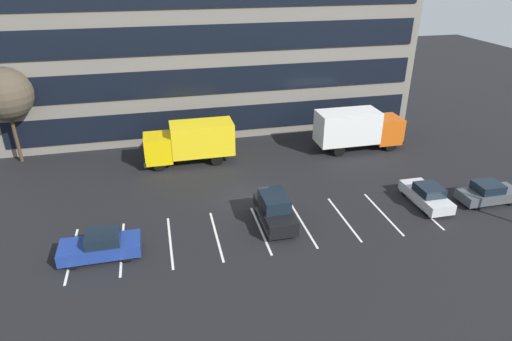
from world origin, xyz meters
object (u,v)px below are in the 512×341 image
(box_truck_orange, at_px, (357,128))
(bare_tree, at_px, (5,94))
(box_truck_yellow_all, at_px, (191,141))
(suv_black, at_px, (275,210))
(sedan_silver, at_px, (427,195))
(sedan_charcoal, at_px, (488,193))
(sedan_navy, at_px, (101,246))

(box_truck_orange, distance_m, bare_tree, 28.78)
(box_truck_yellow_all, height_order, suv_black, box_truck_yellow_all)
(box_truck_orange, height_order, sedan_silver, box_truck_orange)
(sedan_charcoal, relative_size, sedan_silver, 1.00)
(sedan_silver, bearing_deg, sedan_navy, -177.26)
(sedan_charcoal, bearing_deg, suv_black, 176.73)
(box_truck_orange, bearing_deg, bare_tree, 171.87)
(sedan_silver, bearing_deg, box_truck_yellow_all, 144.80)
(suv_black, xyz_separation_m, bare_tree, (-18.06, 13.93, 4.80))
(sedan_silver, height_order, bare_tree, bare_tree)
(bare_tree, bearing_deg, box_truck_yellow_all, -14.20)
(box_truck_orange, distance_m, sedan_silver, 10.13)
(box_truck_yellow_all, distance_m, bare_tree, 14.80)
(sedan_silver, bearing_deg, bare_tree, 153.98)
(sedan_charcoal, bearing_deg, sedan_silver, 170.51)
(box_truck_yellow_all, relative_size, bare_tree, 0.93)
(box_truck_yellow_all, height_order, bare_tree, bare_tree)
(sedan_charcoal, relative_size, suv_black, 0.96)
(box_truck_yellow_all, relative_size, sedan_charcoal, 1.75)
(box_truck_yellow_all, height_order, sedan_charcoal, box_truck_yellow_all)
(suv_black, bearing_deg, box_truck_yellow_all, 111.97)
(suv_black, distance_m, bare_tree, 23.31)
(sedan_charcoal, bearing_deg, box_truck_orange, 114.51)
(box_truck_yellow_all, xyz_separation_m, sedan_navy, (-6.28, -11.58, -1.16))
(box_truck_yellow_all, xyz_separation_m, suv_black, (4.21, -10.43, -0.96))
(sedan_charcoal, xyz_separation_m, sedan_silver, (-4.33, 0.72, 0.00))
(suv_black, distance_m, sedan_silver, 10.78)
(box_truck_orange, relative_size, sedan_charcoal, 1.84)
(sedan_charcoal, xyz_separation_m, bare_tree, (-33.15, 14.79, 5.04))
(suv_black, bearing_deg, bare_tree, 142.35)
(box_truck_yellow_all, height_order, box_truck_orange, box_truck_orange)
(sedan_navy, xyz_separation_m, bare_tree, (-7.57, 15.09, 5.00))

